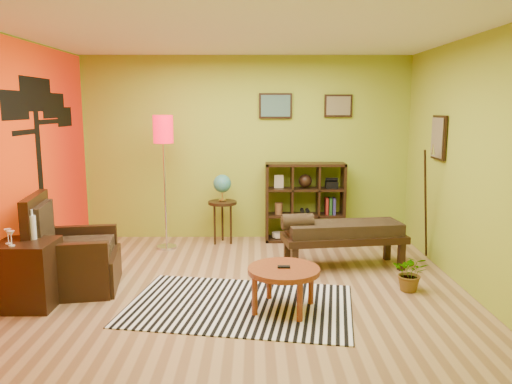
{
  "coord_description": "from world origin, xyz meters",
  "views": [
    {
      "loc": [
        0.13,
        -5.43,
        2.03
      ],
      "look_at": [
        0.15,
        0.32,
        1.05
      ],
      "focal_mm": 35.0,
      "sensor_mm": 36.0,
      "label": 1
    }
  ],
  "objects_px": {
    "coffee_table": "(284,274)",
    "globe_table": "(222,191)",
    "side_cabinet": "(27,274)",
    "floor_lamp": "(163,141)",
    "potted_plant": "(411,277)",
    "armchair": "(70,261)",
    "cube_shelf": "(306,202)",
    "bench": "(340,232)"
  },
  "relations": [
    {
      "from": "coffee_table",
      "to": "globe_table",
      "type": "distance_m",
      "value": 2.68
    },
    {
      "from": "side_cabinet",
      "to": "floor_lamp",
      "type": "bearing_deg",
      "value": 63.93
    },
    {
      "from": "potted_plant",
      "to": "globe_table",
      "type": "bearing_deg",
      "value": 137.96
    },
    {
      "from": "armchair",
      "to": "cube_shelf",
      "type": "xyz_separation_m",
      "value": [
        2.86,
        2.07,
        0.27
      ]
    },
    {
      "from": "floor_lamp",
      "to": "bench",
      "type": "height_order",
      "value": "floor_lamp"
    },
    {
      "from": "globe_table",
      "to": "armchair",
      "type": "bearing_deg",
      "value": -129.61
    },
    {
      "from": "coffee_table",
      "to": "globe_table",
      "type": "xyz_separation_m",
      "value": [
        -0.77,
        2.54,
        0.41
      ]
    },
    {
      "from": "cube_shelf",
      "to": "potted_plant",
      "type": "xyz_separation_m",
      "value": [
        0.96,
        -2.15,
        -0.44
      ]
    },
    {
      "from": "bench",
      "to": "potted_plant",
      "type": "height_order",
      "value": "bench"
    },
    {
      "from": "armchair",
      "to": "globe_table",
      "type": "xyz_separation_m",
      "value": [
        1.59,
        1.92,
        0.46
      ]
    },
    {
      "from": "cube_shelf",
      "to": "bench",
      "type": "distance_m",
      "value": 1.35
    },
    {
      "from": "floor_lamp",
      "to": "side_cabinet",
      "type": "bearing_deg",
      "value": -116.07
    },
    {
      "from": "coffee_table",
      "to": "cube_shelf",
      "type": "xyz_separation_m",
      "value": [
        0.49,
        2.68,
        0.22
      ]
    },
    {
      "from": "armchair",
      "to": "globe_table",
      "type": "relative_size",
      "value": 1.04
    },
    {
      "from": "coffee_table",
      "to": "side_cabinet",
      "type": "xyz_separation_m",
      "value": [
        -2.62,
        0.11,
        -0.04
      ]
    },
    {
      "from": "floor_lamp",
      "to": "bench",
      "type": "relative_size",
      "value": 1.19
    },
    {
      "from": "coffee_table",
      "to": "bench",
      "type": "xyz_separation_m",
      "value": [
        0.8,
        1.37,
        0.08
      ]
    },
    {
      "from": "armchair",
      "to": "floor_lamp",
      "type": "xyz_separation_m",
      "value": [
        0.79,
        1.64,
        1.23
      ]
    },
    {
      "from": "armchair",
      "to": "globe_table",
      "type": "distance_m",
      "value": 2.54
    },
    {
      "from": "side_cabinet",
      "to": "floor_lamp",
      "type": "xyz_separation_m",
      "value": [
        1.05,
        2.14,
        1.21
      ]
    },
    {
      "from": "cube_shelf",
      "to": "bench",
      "type": "height_order",
      "value": "cube_shelf"
    },
    {
      "from": "bench",
      "to": "side_cabinet",
      "type": "bearing_deg",
      "value": -159.78
    },
    {
      "from": "coffee_table",
      "to": "bench",
      "type": "relative_size",
      "value": 0.45
    },
    {
      "from": "side_cabinet",
      "to": "bench",
      "type": "relative_size",
      "value": 0.62
    },
    {
      "from": "armchair",
      "to": "side_cabinet",
      "type": "relative_size",
      "value": 1.09
    },
    {
      "from": "globe_table",
      "to": "cube_shelf",
      "type": "xyz_separation_m",
      "value": [
        1.26,
        0.14,
        -0.19
      ]
    },
    {
      "from": "floor_lamp",
      "to": "globe_table",
      "type": "distance_m",
      "value": 1.14
    },
    {
      "from": "coffee_table",
      "to": "armchair",
      "type": "xyz_separation_m",
      "value": [
        -2.37,
        0.61,
        -0.05
      ]
    },
    {
      "from": "globe_table",
      "to": "floor_lamp",
      "type": "bearing_deg",
      "value": -160.57
    },
    {
      "from": "bench",
      "to": "coffee_table",
      "type": "bearing_deg",
      "value": -120.27
    },
    {
      "from": "floor_lamp",
      "to": "globe_table",
      "type": "bearing_deg",
      "value": 19.43
    },
    {
      "from": "side_cabinet",
      "to": "globe_table",
      "type": "relative_size",
      "value": 0.96
    },
    {
      "from": "coffee_table",
      "to": "potted_plant",
      "type": "bearing_deg",
      "value": 20.13
    },
    {
      "from": "bench",
      "to": "cube_shelf",
      "type": "bearing_deg",
      "value": 103.38
    },
    {
      "from": "coffee_table",
      "to": "potted_plant",
      "type": "relative_size",
      "value": 1.72
    },
    {
      "from": "armchair",
      "to": "potted_plant",
      "type": "height_order",
      "value": "armchair"
    },
    {
      "from": "floor_lamp",
      "to": "globe_table",
      "type": "relative_size",
      "value": 1.84
    },
    {
      "from": "floor_lamp",
      "to": "cube_shelf",
      "type": "xyz_separation_m",
      "value": [
        2.06,
        0.42,
        -0.95
      ]
    },
    {
      "from": "globe_table",
      "to": "cube_shelf",
      "type": "distance_m",
      "value": 1.29
    },
    {
      "from": "armchair",
      "to": "bench",
      "type": "bearing_deg",
      "value": 13.48
    },
    {
      "from": "potted_plant",
      "to": "floor_lamp",
      "type": "bearing_deg",
      "value": 150.35
    },
    {
      "from": "armchair",
      "to": "bench",
      "type": "xyz_separation_m",
      "value": [
        3.17,
        0.76,
        0.13
      ]
    }
  ]
}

